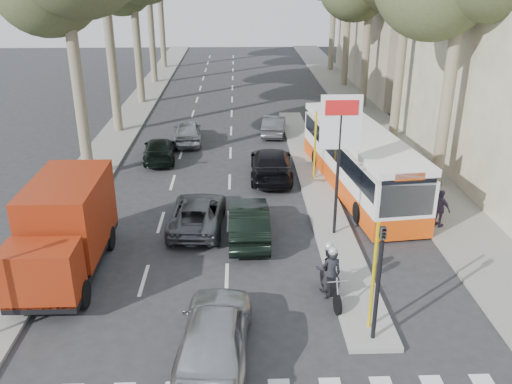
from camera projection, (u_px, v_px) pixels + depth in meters
ground at (255, 313)px, 16.52m from camera, size 120.00×120.00×0.00m
sidewalk_right at (361, 110)px, 39.85m from camera, size 3.20×70.00×0.12m
median_left at (141, 102)px, 42.09m from camera, size 2.40×64.00×0.12m
traffic_island at (314, 179)px, 26.75m from camera, size 1.50×26.00×0.16m
billboard at (339, 146)px, 19.82m from camera, size 1.50×12.10×5.60m
traffic_light_island at (380, 265)px, 14.29m from camera, size 0.16×0.41×3.60m
silver_hatchback at (215, 333)px, 14.34m from camera, size 2.19×4.74×1.57m
dark_hatchback at (249, 221)px, 20.86m from camera, size 1.52×4.32×1.42m
queue_car_a at (198, 213)px, 21.76m from camera, size 2.28×4.56×1.24m
queue_car_b at (271, 164)px, 26.93m from camera, size 2.21×5.09×1.46m
queue_car_c at (187, 132)px, 32.32m from camera, size 2.00×4.18×1.38m
queue_car_d at (274, 125)px, 33.95m from camera, size 1.78×3.88×1.23m
queue_car_e at (160, 149)px, 29.45m from camera, size 2.04×4.24×1.19m
red_truck at (65, 228)px, 18.17m from camera, size 2.28×5.94×3.17m
city_bus at (358, 158)px, 25.20m from camera, size 3.72×11.33×2.93m
motorcycle at (329, 272)px, 17.08m from camera, size 0.86×2.21×1.88m
pedestrian_near at (440, 208)px, 21.51m from camera, size 0.88×1.00×1.55m
pedestrian_far at (402, 170)px, 25.38m from camera, size 1.18×0.92×1.67m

